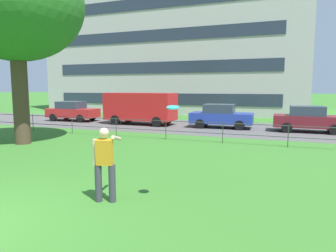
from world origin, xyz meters
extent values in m
cube|color=#565454|center=(0.00, 16.19, 0.00)|extent=(80.00, 7.67, 0.01)
cylinder|color=#333833|center=(-8.64, 10.65, 0.50)|extent=(0.04, 0.04, 1.00)
cylinder|color=#333833|center=(-5.76, 10.65, 0.50)|extent=(0.04, 0.04, 1.00)
cylinder|color=#333833|center=(-2.88, 10.65, 0.50)|extent=(0.04, 0.04, 1.00)
cylinder|color=#333833|center=(0.00, 10.65, 0.50)|extent=(0.04, 0.04, 1.00)
cylinder|color=#333833|center=(2.88, 10.65, 0.50)|extent=(0.04, 0.04, 1.00)
cylinder|color=#333833|center=(5.76, 10.65, 0.50)|extent=(0.04, 0.04, 1.00)
cylinder|color=#333833|center=(0.00, 10.65, 0.45)|extent=(28.82, 0.03, 0.03)
cylinder|color=#333833|center=(0.00, 10.65, 0.95)|extent=(28.82, 0.03, 0.03)
cylinder|color=#4C3828|center=(-5.83, 7.17, 2.35)|extent=(0.70, 0.70, 4.69)
ellipsoid|color=#286623|center=(-5.83, 7.17, 6.35)|extent=(6.04, 6.04, 5.13)
sphere|color=#2B6C22|center=(-4.55, 8.17, 6.03)|extent=(2.48, 2.48, 2.48)
cylinder|color=#383842|center=(1.66, 2.15, 0.43)|extent=(0.16, 0.16, 0.87)
cylinder|color=#383842|center=(1.97, 2.24, 0.43)|extent=(0.16, 0.16, 0.87)
cube|color=orange|center=(1.81, 2.19, 1.16)|extent=(0.42, 0.36, 0.60)
sphere|color=beige|center=(1.81, 2.19, 1.60)|extent=(0.22, 0.22, 0.22)
cylinder|color=beige|center=(1.92, 2.54, 1.43)|extent=(0.26, 0.62, 0.23)
cylinder|color=beige|center=(1.60, 2.13, 1.14)|extent=(0.09, 0.09, 0.62)
cylinder|color=#2DB2C6|center=(3.35, 2.48, 2.19)|extent=(0.33, 0.33, 0.08)
cube|color=red|center=(-10.07, 16.23, 0.64)|extent=(4.05, 1.82, 0.68)
cube|color=#2D3847|center=(-10.22, 16.22, 1.26)|extent=(1.95, 1.58, 0.56)
cylinder|color=black|center=(-8.85, 17.07, 0.30)|extent=(0.61, 0.22, 0.60)
cylinder|color=black|center=(-8.80, 15.46, 0.30)|extent=(0.61, 0.22, 0.60)
cylinder|color=black|center=(-11.33, 17.00, 0.30)|extent=(0.61, 0.22, 0.60)
cylinder|color=black|center=(-11.28, 15.38, 0.30)|extent=(0.61, 0.22, 0.60)
cube|color=red|center=(-4.07, 16.06, 1.29)|extent=(5.04, 2.05, 1.90)
cube|color=#283342|center=(-2.07, 16.02, 1.62)|extent=(0.15, 1.67, 0.76)
cylinder|color=black|center=(-2.35, 16.96, 0.34)|extent=(0.68, 0.25, 0.68)
cylinder|color=black|center=(-2.39, 15.10, 0.34)|extent=(0.68, 0.25, 0.68)
cylinder|color=black|center=(-5.55, 17.02, 0.34)|extent=(0.68, 0.25, 0.68)
cylinder|color=black|center=(-5.59, 15.16, 0.34)|extent=(0.68, 0.25, 0.68)
cube|color=#233899|center=(1.73, 16.19, 0.64)|extent=(4.06, 1.84, 0.68)
cube|color=#2D3847|center=(1.58, 16.18, 1.26)|extent=(1.95, 1.59, 0.56)
cylinder|color=black|center=(2.94, 17.04, 0.30)|extent=(0.61, 0.22, 0.60)
cylinder|color=black|center=(3.00, 15.43, 0.30)|extent=(0.61, 0.22, 0.60)
cylinder|color=black|center=(0.47, 16.95, 0.30)|extent=(0.61, 0.22, 0.60)
cylinder|color=black|center=(0.52, 15.34, 0.30)|extent=(0.61, 0.22, 0.60)
cube|color=maroon|center=(6.96, 16.09, 0.64)|extent=(4.02, 1.74, 0.68)
cube|color=#2D3847|center=(6.81, 16.09, 1.26)|extent=(1.92, 1.54, 0.56)
cylinder|color=black|center=(8.19, 16.91, 0.30)|extent=(0.60, 0.21, 0.60)
cylinder|color=black|center=(8.21, 15.30, 0.30)|extent=(0.60, 0.21, 0.60)
cylinder|color=black|center=(5.71, 16.89, 0.30)|extent=(0.60, 0.21, 0.60)
cylinder|color=black|center=(5.73, 15.27, 0.30)|extent=(0.60, 0.21, 0.60)
cube|color=#B7B2AD|center=(-6.01, 31.52, 9.09)|extent=(27.14, 14.78, 18.19)
cube|color=#283342|center=(-6.01, 24.10, 1.52)|extent=(22.80, 0.06, 1.10)
cube|color=#283342|center=(-6.01, 24.10, 4.55)|extent=(22.80, 0.06, 1.10)
cube|color=#283342|center=(-6.01, 24.10, 7.58)|extent=(22.80, 0.06, 1.10)
cube|color=#283342|center=(-6.01, 24.10, 10.61)|extent=(22.80, 0.06, 1.10)
camera|label=1|loc=(5.57, -3.63, 2.60)|focal=32.77mm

